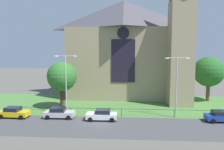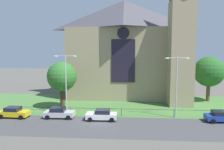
% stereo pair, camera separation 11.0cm
% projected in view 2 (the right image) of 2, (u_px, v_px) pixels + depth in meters
% --- Properties ---
extents(ground, '(160.00, 160.00, 0.00)m').
position_uv_depth(ground, '(106.00, 104.00, 39.77)').
color(ground, '#56544C').
extents(road_asphalt, '(120.00, 8.00, 0.01)m').
position_uv_depth(road_asphalt, '(97.00, 126.00, 27.87)').
color(road_asphalt, '#424244').
rests_on(road_asphalt, ground).
extents(grass_verge, '(120.00, 20.00, 0.01)m').
position_uv_depth(grass_verge, '(105.00, 106.00, 37.79)').
color(grass_verge, '#477538').
rests_on(grass_verge, ground).
extents(church_building, '(23.20, 16.20, 26.00)m').
position_uv_depth(church_building, '(127.00, 47.00, 45.75)').
color(church_building, tan).
rests_on(church_building, ground).
extents(iron_railing, '(30.37, 0.07, 1.13)m').
position_uv_depth(iron_railing, '(121.00, 110.00, 32.01)').
color(iron_railing, black).
rests_on(iron_railing, ground).
extents(tree_right_far, '(5.71, 5.71, 8.51)m').
position_uv_depth(tree_right_far, '(209.00, 72.00, 41.48)').
color(tree_right_far, brown).
rests_on(tree_right_far, ground).
extents(tree_left_near, '(4.88, 4.88, 7.78)m').
position_uv_depth(tree_left_near, '(62.00, 77.00, 36.17)').
color(tree_left_near, '#423021').
rests_on(tree_left_near, ground).
extents(streetlamp_near, '(3.37, 0.26, 9.00)m').
position_uv_depth(streetlamp_near, '(66.00, 78.00, 32.00)').
color(streetlamp_near, '#B2B2B7').
rests_on(streetlamp_near, ground).
extents(streetlamp_far, '(3.37, 0.26, 8.75)m').
position_uv_depth(streetlamp_far, '(177.00, 80.00, 30.87)').
color(streetlamp_far, '#B2B2B7').
rests_on(streetlamp_far, ground).
extents(parked_car_yellow, '(4.27, 2.17, 1.51)m').
position_uv_depth(parked_car_yellow, '(14.00, 112.00, 31.52)').
color(parked_car_yellow, gold).
rests_on(parked_car_yellow, ground).
extents(parked_car_silver, '(4.24, 2.10, 1.51)m').
position_uv_depth(parked_car_silver, '(59.00, 113.00, 31.26)').
color(parked_car_silver, '#B7B7BC').
rests_on(parked_car_silver, ground).
extents(parked_car_white, '(4.24, 2.10, 1.51)m').
position_uv_depth(parked_car_white, '(102.00, 115.00, 30.25)').
color(parked_car_white, silver).
rests_on(parked_car_white, ground).
extents(parked_car_blue, '(4.24, 2.10, 1.51)m').
position_uv_depth(parked_car_blue, '(221.00, 116.00, 29.51)').
color(parked_car_blue, '#1E3899').
rests_on(parked_car_blue, ground).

